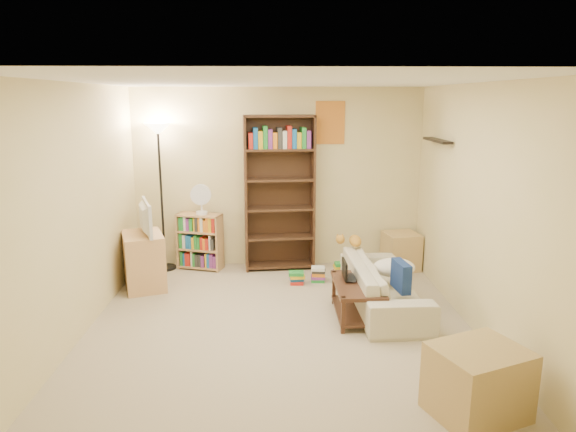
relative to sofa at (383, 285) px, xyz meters
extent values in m
plane|color=tan|center=(-1.19, -0.64, -0.26)|extent=(4.50, 4.50, 0.00)
cube|color=beige|center=(-1.19, 1.61, 0.99)|extent=(4.00, 0.04, 2.50)
cube|color=beige|center=(-1.19, -2.89, 0.99)|extent=(4.00, 0.04, 2.50)
cube|color=beige|center=(-3.19, -0.64, 0.99)|extent=(0.04, 4.50, 2.50)
cube|color=beige|center=(0.81, -0.64, 0.99)|extent=(0.04, 4.50, 2.50)
cube|color=white|center=(-1.19, -0.64, 2.24)|extent=(4.00, 4.50, 0.04)
cube|color=red|center=(-0.47, 1.60, 1.76)|extent=(0.40, 0.02, 0.58)
cube|color=black|center=(0.73, 0.66, 1.59)|extent=(0.12, 0.80, 0.03)
imported|color=#BCB29C|center=(0.00, 0.00, 0.00)|extent=(1.85, 0.83, 0.53)
cube|color=navy|center=(0.10, -0.39, 0.24)|extent=(0.15, 0.36, 0.31)
ellipsoid|color=white|center=(0.13, 0.05, 0.19)|extent=(0.48, 0.35, 0.21)
ellipsoid|color=orange|center=(-0.22, 0.69, 0.33)|extent=(0.33, 0.16, 0.14)
sphere|color=orange|center=(-0.41, 0.68, 0.35)|extent=(0.11, 0.11, 0.11)
cube|color=#43281A|center=(-0.34, -0.30, 0.11)|extent=(0.50, 0.89, 0.04)
cube|color=#43281A|center=(-0.34, -0.30, -0.18)|extent=(0.47, 0.84, 0.03)
cube|color=#43281A|center=(-0.55, -0.69, -0.07)|extent=(0.04, 0.04, 0.39)
cube|color=#43281A|center=(-0.13, -0.68, -0.07)|extent=(0.04, 0.04, 0.39)
cube|color=#43281A|center=(-0.55, 0.09, -0.07)|extent=(0.04, 0.04, 0.39)
cube|color=#43281A|center=(-0.14, 0.09, -0.07)|extent=(0.04, 0.04, 0.39)
imported|color=black|center=(-0.35, -0.18, 0.14)|extent=(0.39, 0.34, 0.02)
cube|color=white|center=(-0.47, -0.18, 0.25)|extent=(0.01, 0.29, 0.20)
imported|color=white|center=(-0.22, -0.54, 0.17)|extent=(0.15, 0.15, 0.08)
cube|color=black|center=(-0.25, 0.00, 0.14)|extent=(0.09, 0.16, 0.02)
cube|color=tan|center=(-2.89, 0.69, 0.09)|extent=(0.66, 0.77, 0.70)
imported|color=black|center=(-2.89, 0.69, 0.64)|extent=(0.78, 0.55, 0.41)
cube|color=#422719|center=(-1.17, 1.41, 0.80)|extent=(0.98, 0.40, 2.13)
cube|color=tan|center=(-2.29, 1.41, 0.13)|extent=(0.66, 0.41, 0.79)
cylinder|color=white|center=(-2.24, 1.40, 0.55)|extent=(0.16, 0.16, 0.04)
cylinder|color=white|center=(-2.24, 1.40, 0.65)|extent=(0.02, 0.02, 0.16)
cylinder|color=white|center=(-2.24, 1.37, 0.81)|extent=(0.28, 0.06, 0.28)
cylinder|color=black|center=(-2.78, 1.41, -0.25)|extent=(0.30, 0.30, 0.03)
cylinder|color=black|center=(-2.78, 1.41, 0.69)|extent=(0.03, 0.03, 1.91)
cone|color=#FFEEC6|center=(-2.78, 1.41, 1.69)|extent=(0.34, 0.34, 0.15)
cube|color=tan|center=(0.53, 1.33, -0.01)|extent=(0.52, 0.52, 0.51)
cube|color=tan|center=(0.28, -2.09, 0.01)|extent=(0.81, 0.75, 0.54)
cube|color=red|center=(-0.96, 0.76, -0.18)|extent=(0.19, 0.15, 0.17)
cube|color=#1966B2|center=(-0.67, 0.83, -0.16)|extent=(0.19, 0.15, 0.20)
cube|color=gold|center=(-0.37, 0.90, -0.14)|extent=(0.19, 0.15, 0.24)
camera|label=1|loc=(-1.24, -5.52, 2.08)|focal=32.00mm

